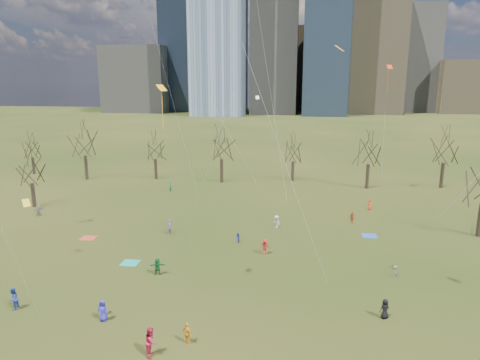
# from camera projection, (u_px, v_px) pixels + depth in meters

# --- Properties ---
(ground) EXTENTS (500.00, 500.00, 0.00)m
(ground) POSITION_uv_depth(u_px,v_px,m) (219.00, 300.00, 33.74)
(ground) COLOR black
(ground) RESTS_ON ground
(downtown_skyline) EXTENTS (212.50, 78.00, 118.00)m
(downtown_skyline) POSITION_uv_depth(u_px,v_px,m) (286.00, 39.00, 228.68)
(downtown_skyline) COLOR slate
(downtown_skyline) RESTS_ON ground
(bare_tree_row) EXTENTS (113.04, 29.80, 9.50)m
(bare_tree_row) POSITION_uv_depth(u_px,v_px,m) (261.00, 150.00, 68.32)
(bare_tree_row) COLOR black
(bare_tree_row) RESTS_ON ground
(blanket_teal) EXTENTS (1.60, 1.50, 0.03)m
(blanket_teal) POSITION_uv_depth(u_px,v_px,m) (130.00, 263.00, 40.64)
(blanket_teal) COLOR teal
(blanket_teal) RESTS_ON ground
(blanket_navy) EXTENTS (1.60, 1.50, 0.03)m
(blanket_navy) POSITION_uv_depth(u_px,v_px,m) (369.00, 236.00, 47.78)
(blanket_navy) COLOR #234FA6
(blanket_navy) RESTS_ON ground
(blanket_crimson) EXTENTS (1.60, 1.50, 0.03)m
(blanket_crimson) POSITION_uv_depth(u_px,v_px,m) (88.00, 238.00, 47.10)
(blanket_crimson) COLOR #B23B23
(blanket_crimson) RESTS_ON ground
(person_0) EXTENTS (0.80, 0.53, 1.60)m
(person_0) POSITION_uv_depth(u_px,v_px,m) (103.00, 310.00, 30.66)
(person_0) COLOR #3028AF
(person_0) RESTS_ON ground
(person_2) EXTENTS (0.78, 0.98, 1.92)m
(person_2) POSITION_uv_depth(u_px,v_px,m) (151.00, 341.00, 26.75)
(person_2) COLOR #C41C3C
(person_2) RESTS_ON ground
(person_3) EXTENTS (0.42, 0.70, 1.06)m
(person_3) POSITION_uv_depth(u_px,v_px,m) (395.00, 271.00, 37.61)
(person_3) COLOR slate
(person_3) RESTS_ON ground
(person_4) EXTENTS (0.90, 0.82, 1.48)m
(person_4) POSITION_uv_depth(u_px,v_px,m) (187.00, 333.00, 27.98)
(person_4) COLOR orange
(person_4) RESTS_ON ground
(person_5) EXTENTS (1.57, 0.81, 1.61)m
(person_5) POSITION_uv_depth(u_px,v_px,m) (157.00, 266.00, 38.03)
(person_5) COLOR #186D30
(person_5) RESTS_ON ground
(person_6) EXTENTS (0.86, 0.74, 1.49)m
(person_6) POSITION_uv_depth(u_px,v_px,m) (385.00, 309.00, 31.00)
(person_6) COLOR black
(person_6) RESTS_ON ground
(person_7) EXTENTS (0.46, 0.65, 1.70)m
(person_7) POSITION_uv_depth(u_px,v_px,m) (169.00, 227.00, 48.18)
(person_7) COLOR #744891
(person_7) RESTS_ON ground
(person_8) EXTENTS (0.57, 0.65, 1.13)m
(person_8) POSITION_uv_depth(u_px,v_px,m) (238.00, 238.00, 45.50)
(person_8) COLOR #2630A8
(person_8) RESTS_ON ground
(person_9) EXTENTS (1.10, 1.08, 1.52)m
(person_9) POSITION_uv_depth(u_px,v_px,m) (276.00, 222.00, 50.21)
(person_9) COLOR silver
(person_9) RESTS_ON ground
(person_10) EXTENTS (0.90, 0.62, 1.42)m
(person_10) POSITION_uv_depth(u_px,v_px,m) (352.00, 217.00, 51.98)
(person_10) COLOR #B14319
(person_10) RESTS_ON ground
(person_11) EXTENTS (1.41, 1.11, 1.50)m
(person_11) POSITION_uv_depth(u_px,v_px,m) (39.00, 210.00, 54.71)
(person_11) COLOR slate
(person_11) RESTS_ON ground
(person_12) EXTENTS (0.67, 0.81, 1.43)m
(person_12) POSITION_uv_depth(u_px,v_px,m) (370.00, 205.00, 57.36)
(person_12) COLOR red
(person_12) RESTS_ON ground
(person_13) EXTENTS (0.66, 0.73, 1.69)m
(person_13) POSITION_uv_depth(u_px,v_px,m) (171.00, 187.00, 66.60)
(person_13) COLOR #1A7651
(person_13) RESTS_ON ground
(person_14) EXTENTS (0.72, 0.89, 1.73)m
(person_14) POSITION_uv_depth(u_px,v_px,m) (13.00, 299.00, 32.18)
(person_14) COLOR #263FA5
(person_14) RESTS_ON ground
(person_15) EXTENTS (1.18, 0.86, 1.64)m
(person_15) POSITION_uv_depth(u_px,v_px,m) (265.00, 247.00, 42.50)
(person_15) COLOR #B21E19
(person_15) RESTS_ON ground
(kites_airborne) EXTENTS (79.28, 46.39, 33.66)m
(kites_airborne) POSITION_uv_depth(u_px,v_px,m) (311.00, 112.00, 43.10)
(kites_airborne) COLOR yellow
(kites_airborne) RESTS_ON ground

